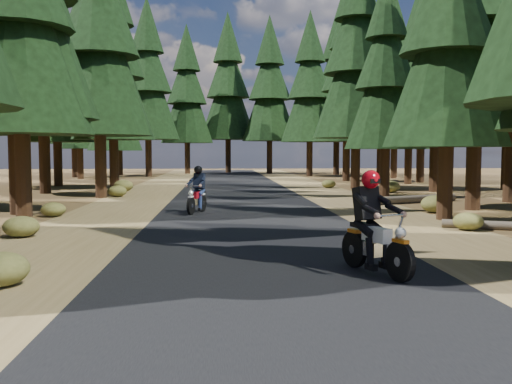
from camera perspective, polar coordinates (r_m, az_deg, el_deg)
ground at (r=12.90m, az=0.43°, el=-5.34°), size 120.00×120.00×0.00m
road at (r=17.84m, az=-0.72°, el=-2.72°), size 6.00×100.00×0.01m
shoulder_l at (r=18.20m, az=-15.36°, el=-2.74°), size 3.20×100.00×0.01m
shoulder_r at (r=18.65m, az=13.55°, el=-2.55°), size 3.20×100.00×0.01m
pine_forest at (r=34.25m, az=-2.20°, el=13.74°), size 34.59×55.08×16.32m
log_near at (r=24.17m, az=14.98°, el=-0.73°), size 4.84×2.46×0.32m
understory_shrubs at (r=20.29m, az=1.95°, el=-1.14°), size 15.10×31.25×0.64m
rider_lead at (r=9.95m, az=11.91°, el=-4.74°), size 1.26×2.08×1.78m
rider_follow at (r=19.63m, az=-5.94°, el=-0.55°), size 1.06×1.90×1.62m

